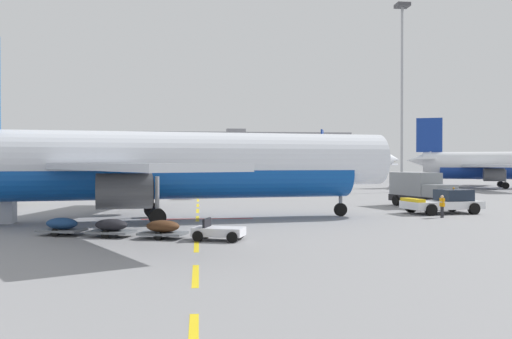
{
  "coord_description": "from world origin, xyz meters",
  "views": [
    {
      "loc": [
        18.13,
        -17.62,
        4.02
      ],
      "look_at": [
        21.97,
        19.32,
        3.58
      ],
      "focal_mm": 38.46,
      "sensor_mm": 36.0,
      "label": 1
    }
  ],
  "objects_px": {
    "fuel_service_truck": "(420,189)",
    "baggage_train": "(137,228)",
    "apron_light_mast_far": "(402,76)",
    "airliner_mid_left": "(512,165)",
    "ground_crew_worker": "(442,205)",
    "pushback_tug": "(444,202)",
    "uld_cargo_container": "(2,211)",
    "airliner_far_center": "(317,164)",
    "airliner_foreground": "(175,164)"
  },
  "relations": [
    {
      "from": "fuel_service_truck",
      "to": "baggage_train",
      "type": "relative_size",
      "value": 0.64
    },
    {
      "from": "apron_light_mast_far",
      "to": "airliner_mid_left",
      "type": "bearing_deg",
      "value": 24.32
    },
    {
      "from": "ground_crew_worker",
      "to": "baggage_train",
      "type": "bearing_deg",
      "value": -157.7
    },
    {
      "from": "pushback_tug",
      "to": "apron_light_mast_far",
      "type": "height_order",
      "value": "apron_light_mast_far"
    },
    {
      "from": "ground_crew_worker",
      "to": "uld_cargo_container",
      "type": "xyz_separation_m",
      "value": [
        -30.86,
        -0.51,
        -0.15
      ]
    },
    {
      "from": "fuel_service_truck",
      "to": "baggage_train",
      "type": "distance_m",
      "value": 29.91
    },
    {
      "from": "pushback_tug",
      "to": "fuel_service_truck",
      "type": "height_order",
      "value": "fuel_service_truck"
    },
    {
      "from": "fuel_service_truck",
      "to": "uld_cargo_container",
      "type": "xyz_separation_m",
      "value": [
        -33.28,
        -10.33,
        -0.85
      ]
    },
    {
      "from": "fuel_service_truck",
      "to": "baggage_train",
      "type": "bearing_deg",
      "value": -141.85
    },
    {
      "from": "baggage_train",
      "to": "uld_cargo_container",
      "type": "xyz_separation_m",
      "value": [
        -9.78,
        8.13,
        0.27
      ]
    },
    {
      "from": "ground_crew_worker",
      "to": "airliner_mid_left",
      "type": "bearing_deg",
      "value": 54.08
    },
    {
      "from": "airliner_far_center",
      "to": "uld_cargo_container",
      "type": "xyz_separation_m",
      "value": [
        -38.37,
        -77.57,
        -3.07
      ]
    },
    {
      "from": "pushback_tug",
      "to": "airliner_far_center",
      "type": "relative_size",
      "value": 0.19
    },
    {
      "from": "airliner_foreground",
      "to": "baggage_train",
      "type": "relative_size",
      "value": 3.04
    },
    {
      "from": "airliner_foreground",
      "to": "fuel_service_truck",
      "type": "distance_m",
      "value": 24.07
    },
    {
      "from": "airliner_far_center",
      "to": "baggage_train",
      "type": "xyz_separation_m",
      "value": [
        -28.59,
        -85.7,
        -3.34
      ]
    },
    {
      "from": "airliner_mid_left",
      "to": "airliner_foreground",
      "type": "bearing_deg",
      "value": -139.42
    },
    {
      "from": "airliner_far_center",
      "to": "ground_crew_worker",
      "type": "xyz_separation_m",
      "value": [
        -7.51,
        -77.06,
        -2.93
      ]
    },
    {
      "from": "ground_crew_worker",
      "to": "apron_light_mast_far",
      "type": "bearing_deg",
      "value": 73.79
    },
    {
      "from": "airliner_far_center",
      "to": "fuel_service_truck",
      "type": "xyz_separation_m",
      "value": [
        -5.09,
        -67.24,
        -2.23
      ]
    },
    {
      "from": "fuel_service_truck",
      "to": "ground_crew_worker",
      "type": "xyz_separation_m",
      "value": [
        -2.42,
        -9.82,
        -0.7
      ]
    },
    {
      "from": "apron_light_mast_far",
      "to": "uld_cargo_container",
      "type": "bearing_deg",
      "value": -139.65
    },
    {
      "from": "baggage_train",
      "to": "uld_cargo_container",
      "type": "distance_m",
      "value": 12.72
    },
    {
      "from": "airliner_far_center",
      "to": "uld_cargo_container",
      "type": "bearing_deg",
      "value": -116.32
    },
    {
      "from": "airliner_mid_left",
      "to": "fuel_service_truck",
      "type": "xyz_separation_m",
      "value": [
        -29.51,
        -34.26,
        -2.08
      ]
    },
    {
      "from": "airliner_mid_left",
      "to": "baggage_train",
      "type": "bearing_deg",
      "value": -135.16
    },
    {
      "from": "pushback_tug",
      "to": "fuel_service_truck",
      "type": "bearing_deg",
      "value": 83.8
    },
    {
      "from": "ground_crew_worker",
      "to": "pushback_tug",
      "type": "bearing_deg",
      "value": 62.62
    },
    {
      "from": "uld_cargo_container",
      "to": "airliner_far_center",
      "type": "bearing_deg",
      "value": 63.68
    },
    {
      "from": "airliner_far_center",
      "to": "pushback_tug",
      "type": "bearing_deg",
      "value": -94.5
    },
    {
      "from": "airliner_foreground",
      "to": "pushback_tug",
      "type": "relative_size",
      "value": 5.44
    },
    {
      "from": "baggage_train",
      "to": "ground_crew_worker",
      "type": "distance_m",
      "value": 22.79
    },
    {
      "from": "uld_cargo_container",
      "to": "airliner_mid_left",
      "type": "bearing_deg",
      "value": 35.38
    },
    {
      "from": "airliner_foreground",
      "to": "baggage_train",
      "type": "xyz_separation_m",
      "value": [
        -1.62,
        -8.7,
        -3.42
      ]
    },
    {
      "from": "baggage_train",
      "to": "uld_cargo_container",
      "type": "relative_size",
      "value": 6.45
    },
    {
      "from": "airliner_far_center",
      "to": "fuel_service_truck",
      "type": "relative_size",
      "value": 4.53
    },
    {
      "from": "airliner_mid_left",
      "to": "baggage_train",
      "type": "xyz_separation_m",
      "value": [
        -53.01,
        -52.72,
        -3.19
      ]
    },
    {
      "from": "fuel_service_truck",
      "to": "apron_light_mast_far",
      "type": "bearing_deg",
      "value": 72.84
    },
    {
      "from": "airliner_mid_left",
      "to": "baggage_train",
      "type": "relative_size",
      "value": 2.78
    },
    {
      "from": "uld_cargo_container",
      "to": "apron_light_mast_far",
      "type": "distance_m",
      "value": 55.63
    },
    {
      "from": "airliner_foreground",
      "to": "airliner_mid_left",
      "type": "distance_m",
      "value": 67.67
    },
    {
      "from": "apron_light_mast_far",
      "to": "baggage_train",
      "type": "bearing_deg",
      "value": -125.94
    },
    {
      "from": "airliner_mid_left",
      "to": "apron_light_mast_far",
      "type": "distance_m",
      "value": 27.09
    },
    {
      "from": "pushback_tug",
      "to": "baggage_train",
      "type": "xyz_separation_m",
      "value": [
        -22.79,
        -11.95,
        -0.37
      ]
    },
    {
      "from": "fuel_service_truck",
      "to": "airliner_mid_left",
      "type": "bearing_deg",
      "value": 49.26
    },
    {
      "from": "baggage_train",
      "to": "fuel_service_truck",
      "type": "bearing_deg",
      "value": 38.15
    },
    {
      "from": "ground_crew_worker",
      "to": "uld_cargo_container",
      "type": "distance_m",
      "value": 30.86
    },
    {
      "from": "apron_light_mast_far",
      "to": "airliner_far_center",
      "type": "bearing_deg",
      "value": 93.22
    },
    {
      "from": "baggage_train",
      "to": "apron_light_mast_far",
      "type": "distance_m",
      "value": 55.05
    },
    {
      "from": "airliner_foreground",
      "to": "airliner_far_center",
      "type": "xyz_separation_m",
      "value": [
        26.97,
        77.0,
        -0.08
      ]
    }
  ]
}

